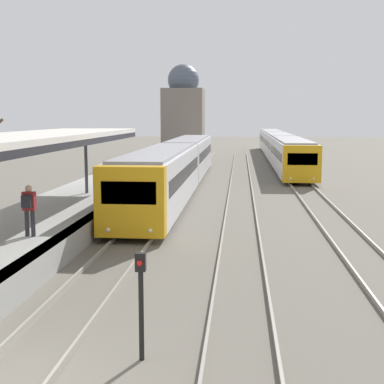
# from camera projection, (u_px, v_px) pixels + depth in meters

# --- Properties ---
(person_on_platform) EXTENTS (0.40, 0.40, 1.66)m
(person_on_platform) POSITION_uv_depth(u_px,v_px,m) (29.00, 206.00, 17.08)
(person_on_platform) COLOR #2D2D33
(person_on_platform) RESTS_ON station_platform
(train_near) EXTENTS (2.64, 31.17, 3.03)m
(train_near) POSITION_uv_depth(u_px,v_px,m) (178.00, 164.00, 34.85)
(train_near) COLOR gold
(train_near) RESTS_ON ground_plane
(train_far) EXTENTS (2.59, 45.22, 2.91)m
(train_far) POSITION_uv_depth(u_px,v_px,m) (279.00, 145.00, 58.19)
(train_far) COLOR gold
(train_far) RESTS_ON ground_plane
(signal_post_near) EXTENTS (0.20, 0.22, 2.14)m
(signal_post_near) POSITION_uv_depth(u_px,v_px,m) (141.00, 295.00, 10.25)
(signal_post_near) COLOR black
(signal_post_near) RESTS_ON ground_plane
(distant_domed_building) EXTENTS (4.16, 4.16, 10.02)m
(distant_domed_building) POSITION_uv_depth(u_px,v_px,m) (183.00, 117.00, 55.06)
(distant_domed_building) COLOR slate
(distant_domed_building) RESTS_ON ground_plane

